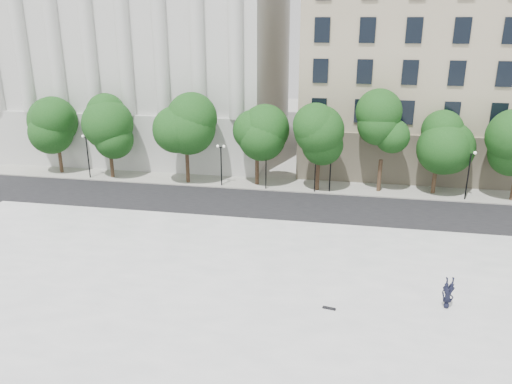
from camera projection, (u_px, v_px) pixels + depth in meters
ground at (206, 325)px, 26.19m from camera, size 160.00×160.00×0.00m
plaza at (220, 292)px, 28.90m from camera, size 44.00×22.00×0.45m
street at (263, 206)px, 42.91m from camera, size 60.00×8.00×0.02m
far_sidewalk at (273, 184)px, 48.48m from camera, size 60.00×4.00×0.12m
building_west at (154, 40)px, 60.73m from camera, size 31.50×27.65×25.60m
building_east at (473, 58)px, 55.30m from camera, size 36.00×26.15×23.00m
traffic_light_west at (266, 153)px, 45.81m from camera, size 0.67×1.61×4.13m
traffic_light_east at (316, 154)px, 44.99m from camera, size 1.06×1.87×4.25m
person_lying at (447, 304)px, 26.87m from camera, size 0.85×1.88×0.50m
skateboard at (329, 308)px, 26.82m from camera, size 0.73×0.30×0.07m
street_trees at (261, 130)px, 46.30m from camera, size 48.05×5.30×8.18m
lamp_posts at (271, 158)px, 46.22m from camera, size 36.73×0.28×4.52m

